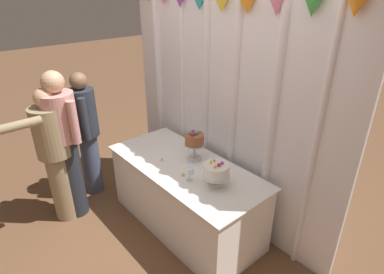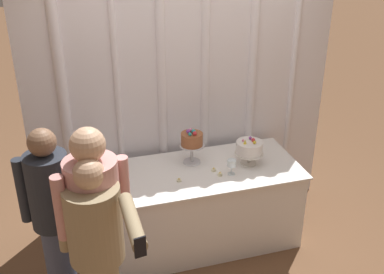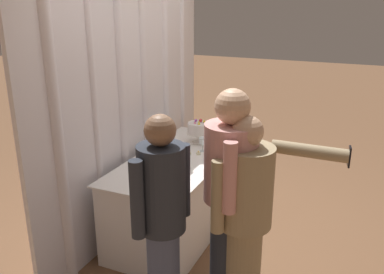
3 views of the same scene
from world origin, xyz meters
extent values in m
plane|color=brown|center=(0.00, 0.00, 0.00)|extent=(24.00, 24.00, 0.00)
cube|color=white|center=(0.00, 0.60, 1.27)|extent=(2.82, 0.04, 2.54)
cylinder|color=white|center=(-1.07, 0.57, 1.27)|extent=(0.09, 0.09, 2.54)
cylinder|color=white|center=(-0.61, 0.57, 1.27)|extent=(0.06, 0.06, 2.54)
cylinder|color=white|center=(-0.22, 0.57, 1.27)|extent=(0.08, 0.08, 2.54)
cylinder|color=white|center=(0.19, 0.57, 1.27)|extent=(0.08, 0.08, 2.54)
cylinder|color=white|center=(0.64, 0.57, 1.27)|extent=(0.08, 0.08, 2.54)
cylinder|color=white|center=(1.07, 0.57, 1.27)|extent=(0.06, 0.06, 2.54)
cube|color=white|center=(0.00, 0.10, 0.37)|extent=(1.70, 0.75, 0.74)
cube|color=white|center=(0.00, 0.10, 0.74)|extent=(1.75, 0.80, 0.01)
cylinder|color=silver|center=(-0.03, 0.25, 0.76)|extent=(0.16, 0.16, 0.01)
cylinder|color=silver|center=(-0.03, 0.25, 0.84)|extent=(0.03, 0.03, 0.16)
cylinder|color=silver|center=(-0.03, 0.25, 0.92)|extent=(0.22, 0.22, 0.01)
cylinder|color=#995633|center=(-0.03, 0.25, 0.98)|extent=(0.19, 0.19, 0.11)
sphere|color=#2DB2B7|center=(-0.02, 0.26, 1.06)|extent=(0.04, 0.04, 0.04)
sphere|color=pink|center=(-0.03, 0.30, 1.05)|extent=(0.03, 0.03, 0.03)
sphere|color=purple|center=(-0.06, 0.27, 1.06)|extent=(0.04, 0.04, 0.04)
sphere|color=#2DB2B7|center=(-0.06, 0.22, 1.05)|extent=(0.03, 0.03, 0.03)
sphere|color=#DB333D|center=(-0.02, 0.21, 1.06)|extent=(0.04, 0.04, 0.04)
cylinder|color=silver|center=(0.44, 0.09, 0.76)|extent=(0.14, 0.14, 0.01)
cylinder|color=silver|center=(0.44, 0.09, 0.81)|extent=(0.03, 0.03, 0.09)
cylinder|color=silver|center=(0.44, 0.09, 0.86)|extent=(0.26, 0.26, 0.01)
cylinder|color=white|center=(0.44, 0.09, 0.91)|extent=(0.23, 0.23, 0.10)
sphere|color=#DB333D|center=(0.48, 0.09, 0.98)|extent=(0.03, 0.03, 0.03)
sphere|color=purple|center=(0.47, 0.14, 0.98)|extent=(0.03, 0.03, 0.03)
sphere|color=pink|center=(0.39, 0.12, 0.98)|extent=(0.02, 0.02, 0.02)
cone|color=yellow|center=(0.39, 0.07, 0.99)|extent=(0.03, 0.03, 0.04)
sphere|color=yellow|center=(0.47, 0.05, 0.98)|extent=(0.03, 0.03, 0.03)
cylinder|color=silver|center=(0.23, -0.04, 0.75)|extent=(0.06, 0.06, 0.00)
cylinder|color=silver|center=(0.23, -0.04, 0.79)|extent=(0.01, 0.01, 0.07)
cylinder|color=silver|center=(0.23, -0.04, 0.86)|extent=(0.08, 0.08, 0.06)
cylinder|color=beige|center=(-0.23, -0.02, 0.76)|extent=(0.04, 0.04, 0.01)
sphere|color=#F9CC4C|center=(-0.23, -0.02, 0.77)|extent=(0.01, 0.01, 0.01)
cylinder|color=beige|center=(0.10, 0.05, 0.76)|extent=(0.04, 0.04, 0.02)
sphere|color=#F9CC4C|center=(0.10, 0.05, 0.78)|extent=(0.01, 0.01, 0.01)
cylinder|color=beige|center=(0.13, -0.03, 0.76)|extent=(0.04, 0.04, 0.02)
sphere|color=#F9CC4C|center=(0.13, -0.03, 0.78)|extent=(0.01, 0.01, 0.01)
cylinder|color=#4C5675|center=(-1.25, -0.37, 0.39)|extent=(0.28, 0.28, 0.79)
cylinder|color=#282D38|center=(-1.25, -0.37, 1.06)|extent=(0.38, 0.38, 0.56)
sphere|color=#846047|center=(-1.25, -0.37, 1.44)|extent=(0.19, 0.19, 0.19)
cylinder|color=#282D38|center=(-1.43, -0.31, 1.06)|extent=(0.08, 0.08, 0.49)
cylinder|color=#282D38|center=(-1.07, -0.44, 1.06)|extent=(0.08, 0.08, 0.49)
cylinder|color=#D6938E|center=(-0.98, -0.72, 1.19)|extent=(0.43, 0.43, 0.50)
sphere|color=tan|center=(-0.98, -0.72, 1.55)|extent=(0.22, 0.22, 0.22)
cylinder|color=#D6938E|center=(-1.18, -0.79, 1.18)|extent=(0.08, 0.08, 0.44)
cylinder|color=#D6938E|center=(-0.77, -0.66, 1.18)|extent=(0.08, 0.08, 0.44)
cylinder|color=#9E8966|center=(-0.99, -0.83, 1.05)|extent=(0.48, 0.48, 0.53)
sphere|color=tan|center=(-0.99, -0.83, 1.42)|extent=(0.19, 0.19, 0.19)
cylinder|color=#9E8966|center=(-1.18, -0.72, 1.05)|extent=(0.08, 0.08, 0.46)
cylinder|color=#9E8966|center=(-0.80, -1.17, 1.28)|extent=(0.08, 0.46, 0.08)
cube|color=black|center=(-0.80, -1.40, 1.28)|extent=(0.06, 0.02, 0.12)
camera|label=1|loc=(2.11, -1.63, 2.42)|focal=29.59mm
camera|label=2|loc=(-1.11, -3.33, 2.87)|focal=44.94mm
camera|label=3|loc=(-3.28, -1.48, 2.18)|focal=38.93mm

